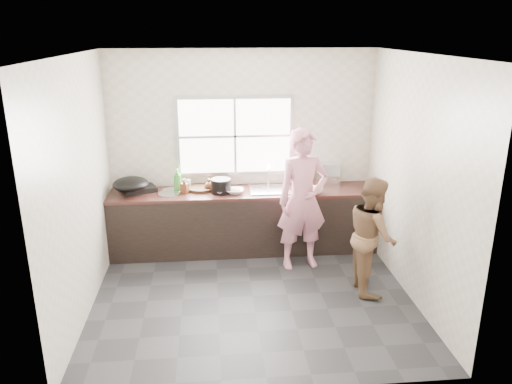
{
  "coord_description": "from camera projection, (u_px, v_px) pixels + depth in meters",
  "views": [
    {
      "loc": [
        -0.44,
        -5.08,
        2.95
      ],
      "look_at": [
        0.1,
        0.65,
        1.05
      ],
      "focal_mm": 35.0,
      "sensor_mm": 36.0,
      "label": 1
    }
  ],
  "objects": [
    {
      "name": "bottle_brown_tall",
      "position": [
        185.0,
        186.0,
        6.6
      ],
      "size": [
        0.11,
        0.11,
        0.19
      ],
      "primitive_type": "imported",
      "rotation": [
        0.0,
        0.0,
        -0.44
      ],
      "color": "#512914",
      "rests_on": "countertop"
    },
    {
      "name": "bowl_mince",
      "position": [
        235.0,
        191.0,
        6.61
      ],
      "size": [
        0.26,
        0.26,
        0.06
      ],
      "primitive_type": "imported",
      "rotation": [
        0.0,
        0.0,
        -0.12
      ],
      "color": "white",
      "rests_on": "countertop"
    },
    {
      "name": "cabinet",
      "position": [
        244.0,
        222.0,
        6.85
      ],
      "size": [
        3.6,
        0.62,
        0.82
      ],
      "primitive_type": "cube",
      "color": "black",
      "rests_on": "floor"
    },
    {
      "name": "faucet",
      "position": [
        268.0,
        175.0,
        6.89
      ],
      "size": [
        0.02,
        0.02,
        0.3
      ],
      "primitive_type": "cylinder",
      "color": "silver",
      "rests_on": "countertop"
    },
    {
      "name": "bowl_held",
      "position": [
        298.0,
        192.0,
        6.57
      ],
      "size": [
        0.23,
        0.23,
        0.06
      ],
      "primitive_type": "imported",
      "rotation": [
        0.0,
        0.0,
        -0.15
      ],
      "color": "white",
      "rests_on": "countertop"
    },
    {
      "name": "black_pot",
      "position": [
        221.0,
        186.0,
        6.61
      ],
      "size": [
        0.34,
        0.34,
        0.19
      ],
      "primitive_type": "cylinder",
      "rotation": [
        0.0,
        0.0,
        -0.33
      ],
      "color": "black",
      "rests_on": "countertop"
    },
    {
      "name": "wall_right",
      "position": [
        415.0,
        180.0,
        5.5
      ],
      "size": [
        0.01,
        3.2,
        2.7
      ],
      "primitive_type": "cube",
      "color": "beige",
      "rests_on": "ground"
    },
    {
      "name": "plate_food",
      "position": [
        199.0,
        188.0,
        6.81
      ],
      "size": [
        0.3,
        0.3,
        0.02
      ],
      "primitive_type": "cylinder",
      "rotation": [
        0.0,
        0.0,
        -0.22
      ],
      "color": "white",
      "rests_on": "countertop"
    },
    {
      "name": "glass_jar",
      "position": [
        188.0,
        183.0,
        6.85
      ],
      "size": [
        0.08,
        0.08,
        0.11
      ],
      "primitive_type": "cylinder",
      "rotation": [
        0.0,
        0.0,
        -0.05
      ],
      "color": "silver",
      "rests_on": "countertop"
    },
    {
      "name": "wall_left",
      "position": [
        80.0,
        189.0,
        5.18
      ],
      "size": [
        0.01,
        3.2,
        2.7
      ],
      "primitive_type": "cube",
      "color": "beige",
      "rests_on": "ground"
    },
    {
      "name": "woman",
      "position": [
        303.0,
        204.0,
        6.26
      ],
      "size": [
        0.67,
        0.5,
        1.68
      ],
      "primitive_type": "imported",
      "rotation": [
        0.0,
        0.0,
        0.16
      ],
      "color": "pink",
      "rests_on": "floor"
    },
    {
      "name": "wall_front",
      "position": [
        270.0,
        247.0,
        3.82
      ],
      "size": [
        3.6,
        0.01,
        2.7
      ],
      "primitive_type": "cube",
      "color": "beige",
      "rests_on": "ground"
    },
    {
      "name": "wall_back",
      "position": [
        242.0,
        150.0,
        6.86
      ],
      "size": [
        3.6,
        0.01,
        2.7
      ],
      "primitive_type": "cube",
      "color": "beige",
      "rests_on": "ground"
    },
    {
      "name": "pot_lid_right",
      "position": [
        172.0,
        190.0,
        6.72
      ],
      "size": [
        0.27,
        0.27,
        0.01
      ],
      "primitive_type": "cylinder",
      "rotation": [
        0.0,
        0.0,
        0.1
      ],
      "color": "silver",
      "rests_on": "countertop"
    },
    {
      "name": "pot_lid_left",
      "position": [
        169.0,
        194.0,
        6.57
      ],
      "size": [
        0.33,
        0.33,
        0.01
      ],
      "primitive_type": "cylinder",
      "rotation": [
        0.0,
        0.0,
        -0.19
      ],
      "color": "#B2B6B9",
      "rests_on": "countertop"
    },
    {
      "name": "cleaver",
      "position": [
        223.0,
        191.0,
        6.58
      ],
      "size": [
        0.23,
        0.22,
        0.01
      ],
      "primitive_type": "cube",
      "rotation": [
        0.0,
        0.0,
        0.73
      ],
      "color": "silver",
      "rests_on": "cutting_board"
    },
    {
      "name": "window_glazing",
      "position": [
        235.0,
        136.0,
        6.75
      ],
      "size": [
        1.5,
        0.01,
        1.0
      ],
      "primitive_type": "cube",
      "color": "white",
      "rests_on": "window_frame"
    },
    {
      "name": "dish_rack",
      "position": [
        323.0,
        173.0,
        6.98
      ],
      "size": [
        0.43,
        0.31,
        0.31
      ],
      "primitive_type": "cube",
      "rotation": [
        0.0,
        0.0,
        0.06
      ],
      "color": "silver",
      "rests_on": "countertop"
    },
    {
      "name": "wok",
      "position": [
        131.0,
        184.0,
        6.5
      ],
      "size": [
        0.55,
        0.55,
        0.18
      ],
      "primitive_type": "ellipsoid",
      "rotation": [
        0.0,
        0.0,
        -0.2
      ],
      "color": "black",
      "rests_on": "burner"
    },
    {
      "name": "floor",
      "position": [
        253.0,
        296.0,
        5.76
      ],
      "size": [
        3.6,
        3.2,
        0.01
      ],
      "primitive_type": "cube",
      "color": "#272729",
      "rests_on": "ground"
    },
    {
      "name": "bowl_crabs",
      "position": [
        312.0,
        191.0,
        6.58
      ],
      "size": [
        0.21,
        0.21,
        0.07
      ],
      "primitive_type": "imported",
      "rotation": [
        0.0,
        0.0,
        -0.0
      ],
      "color": "white",
      "rests_on": "countertop"
    },
    {
      "name": "window_frame",
      "position": [
        235.0,
        136.0,
        6.77
      ],
      "size": [
        1.6,
        0.05,
        1.1
      ],
      "primitive_type": "cube",
      "color": "#9EA0A5",
      "rests_on": "wall_back"
    },
    {
      "name": "ceiling",
      "position": [
        252.0,
        54.0,
        4.92
      ],
      "size": [
        3.6,
        3.2,
        0.01
      ],
      "primitive_type": "cube",
      "color": "silver",
      "rests_on": "wall_back"
    },
    {
      "name": "sink",
      "position": [
        270.0,
        190.0,
        6.74
      ],
      "size": [
        0.55,
        0.45,
        0.02
      ],
      "primitive_type": "cube",
      "color": "silver",
      "rests_on": "countertop"
    },
    {
      "name": "person_side",
      "position": [
        372.0,
        235.0,
        5.72
      ],
      "size": [
        0.55,
        0.69,
        1.37
      ],
      "primitive_type": "imported",
      "rotation": [
        0.0,
        0.0,
        1.53
      ],
      "color": "brown",
      "rests_on": "floor"
    },
    {
      "name": "cutting_board",
      "position": [
        201.0,
        188.0,
        6.76
      ],
      "size": [
        0.44,
        0.44,
        0.04
      ],
      "primitive_type": "cylinder",
      "rotation": [
        0.0,
        0.0,
        0.18
      ],
      "color": "black",
      "rests_on": "countertop"
    },
    {
      "name": "bottle_green",
      "position": [
        178.0,
        179.0,
        6.7
      ],
      "size": [
        0.12,
        0.12,
        0.3
      ],
      "primitive_type": "imported",
      "rotation": [
        0.0,
        0.0,
        -0.05
      ],
      "color": "#35862C",
      "rests_on": "countertop"
    },
    {
      "name": "burner",
      "position": [
        138.0,
        188.0,
        6.73
      ],
      "size": [
        0.56,
        0.56,
        0.06
      ],
      "primitive_type": "cube",
      "rotation": [
        0.0,
        0.0,
        0.41
      ],
      "color": "black",
      "rests_on": "countertop"
    },
    {
      "name": "countertop",
      "position": [
        244.0,
        192.0,
        6.72
      ],
      "size": [
        3.6,
        0.64,
        0.04
      ],
      "primitive_type": "cube",
      "color": "#341A15",
      "rests_on": "cabinet"
    },
    {
      "name": "bottle_brown_short",
      "position": [
        209.0,
        185.0,
        6.71
      ],
      "size": [
        0.15,
        0.15,
        0.15
      ],
      "primitive_type": "imported",
      "rotation": [
        0.0,
        0.0,
        0.3
      ],
      "color": "#4A2012",
      "rests_on": "countertop"
    }
  ]
}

